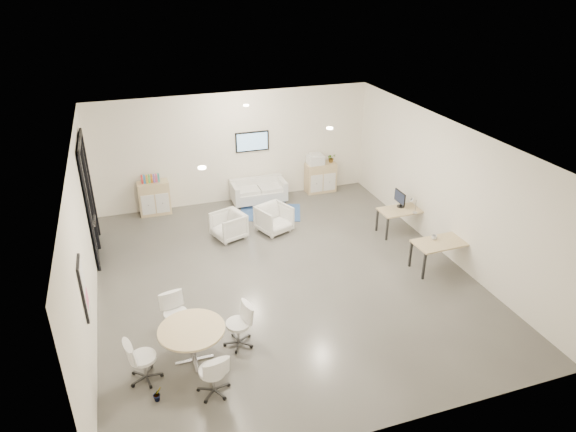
# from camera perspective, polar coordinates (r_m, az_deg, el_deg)

# --- Properties ---
(room_shell) EXTENTS (9.60, 10.60, 4.80)m
(room_shell) POSITION_cam_1_polar(r_m,az_deg,el_deg) (10.86, -0.47, 0.41)
(room_shell) COLOR #4D4B46
(room_shell) RESTS_ON ground
(glass_door) EXTENTS (0.09, 1.90, 2.85)m
(glass_door) POSITION_cam_1_polar(r_m,az_deg,el_deg) (12.79, -21.26, 2.17)
(glass_door) COLOR black
(glass_door) RESTS_ON room_shell
(artwork) EXTENTS (0.05, 0.54, 1.04)m
(artwork) POSITION_cam_1_polar(r_m,az_deg,el_deg) (9.11, -21.76, -7.52)
(artwork) COLOR black
(artwork) RESTS_ON room_shell
(wall_tv) EXTENTS (0.98, 0.06, 0.58)m
(wall_tv) POSITION_cam_1_polar(r_m,az_deg,el_deg) (14.93, -4.01, 8.26)
(wall_tv) COLOR black
(wall_tv) RESTS_ON room_shell
(ceiling_spots) EXTENTS (3.14, 4.14, 0.03)m
(ceiling_spots) POSITION_cam_1_polar(r_m,az_deg,el_deg) (10.98, -2.88, 9.53)
(ceiling_spots) COLOR #FFEAC6
(ceiling_spots) RESTS_ON room_shell
(sideboard_left) EXTENTS (0.84, 0.44, 0.95)m
(sideboard_left) POSITION_cam_1_polar(r_m,az_deg,el_deg) (14.78, -14.63, 1.95)
(sideboard_left) COLOR tan
(sideboard_left) RESTS_ON room_shell
(sideboard_right) EXTENTS (0.91, 0.44, 0.91)m
(sideboard_right) POSITION_cam_1_polar(r_m,az_deg,el_deg) (15.79, 3.64, 4.29)
(sideboard_right) COLOR tan
(sideboard_right) RESTS_ON room_shell
(books) EXTENTS (0.49, 0.14, 0.22)m
(books) POSITION_cam_1_polar(r_m,az_deg,el_deg) (14.56, -15.05, 4.04)
(books) COLOR red
(books) RESTS_ON sideboard_left
(printer) EXTENTS (0.48, 0.41, 0.33)m
(printer) POSITION_cam_1_polar(r_m,az_deg,el_deg) (15.52, 3.08, 6.32)
(printer) COLOR white
(printer) RESTS_ON sideboard_right
(loveseat) EXTENTS (1.57, 0.79, 0.59)m
(loveseat) POSITION_cam_1_polar(r_m,az_deg,el_deg) (15.11, -3.32, 2.71)
(loveseat) COLOR silver
(loveseat) RESTS_ON room_shell
(blue_rug) EXTENTS (1.97, 1.62, 0.01)m
(blue_rug) POSITION_cam_1_polar(r_m,az_deg,el_deg) (14.54, -2.00, 0.41)
(blue_rug) COLOR #305293
(blue_rug) RESTS_ON room_shell
(armchair_left) EXTENTS (0.88, 0.91, 0.76)m
(armchair_left) POSITION_cam_1_polar(r_m,az_deg,el_deg) (13.12, -6.63, -0.95)
(armchair_left) COLOR silver
(armchair_left) RESTS_ON room_shell
(armchair_right) EXTENTS (0.98, 0.95, 0.79)m
(armchair_right) POSITION_cam_1_polar(r_m,az_deg,el_deg) (13.35, -1.56, -0.18)
(armchair_right) COLOR silver
(armchair_right) RESTS_ON room_shell
(desk_rear) EXTENTS (1.28, 0.66, 0.66)m
(desk_rear) POSITION_cam_1_polar(r_m,az_deg,el_deg) (13.56, 12.69, 0.50)
(desk_rear) COLOR tan
(desk_rear) RESTS_ON room_shell
(desk_front) EXTENTS (1.36, 0.71, 0.70)m
(desk_front) POSITION_cam_1_polar(r_m,az_deg,el_deg) (12.14, 16.79, -3.02)
(desk_front) COLOR tan
(desk_front) RESTS_ON room_shell
(monitor) EXTENTS (0.20, 0.50, 0.44)m
(monitor) POSITION_cam_1_polar(r_m,az_deg,el_deg) (13.53, 12.35, 1.89)
(monitor) COLOR black
(monitor) RESTS_ON desk_rear
(round_table) EXTENTS (1.16, 1.16, 0.70)m
(round_table) POSITION_cam_1_polar(r_m,az_deg,el_deg) (9.20, -10.64, -12.62)
(round_table) COLOR tan
(round_table) RESTS_ON room_shell
(meeting_chairs) EXTENTS (2.39, 2.39, 0.82)m
(meeting_chairs) POSITION_cam_1_polar(r_m,az_deg,el_deg) (9.33, -10.53, -13.63)
(meeting_chairs) COLOR white
(meeting_chairs) RESTS_ON room_shell
(plant_cabinet) EXTENTS (0.28, 0.31, 0.21)m
(plant_cabinet) POSITION_cam_1_polar(r_m,az_deg,el_deg) (15.72, 4.83, 6.35)
(plant_cabinet) COLOR #3F7F3F
(plant_cabinet) RESTS_ON sideboard_right
(plant_floor) EXTENTS (0.22, 0.30, 0.12)m
(plant_floor) POSITION_cam_1_polar(r_m,az_deg,el_deg) (8.99, -14.26, -18.94)
(plant_floor) COLOR #3F7F3F
(plant_floor) RESTS_ON room_shell
(cup) EXTENTS (0.15, 0.13, 0.13)m
(cup) POSITION_cam_1_polar(r_m,az_deg,el_deg) (12.11, 15.95, -2.24)
(cup) COLOR white
(cup) RESTS_ON desk_front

